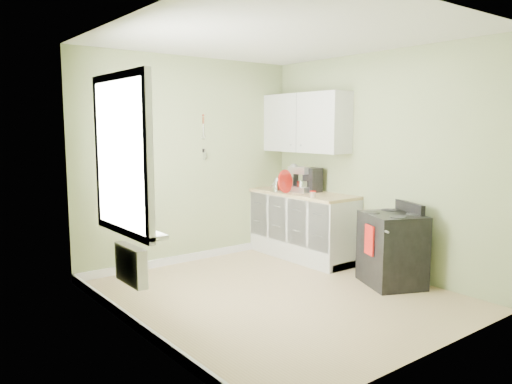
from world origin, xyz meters
TOP-DOWN VIEW (x-y plane):
  - floor at (0.00, 0.00)m, footprint 3.20×3.60m
  - ceiling at (0.00, 0.00)m, footprint 3.20×3.60m
  - wall_back at (0.00, 1.81)m, footprint 3.20×0.02m
  - wall_left at (-1.61, 0.00)m, footprint 0.02×3.60m
  - wall_right at (1.61, 0.00)m, footprint 0.02×3.60m
  - base_cabinets at (1.30, 1.00)m, footprint 0.60×1.60m
  - countertop at (1.29, 1.00)m, footprint 0.64×1.60m
  - upper_cabinets at (1.43, 1.10)m, footprint 0.35×1.40m
  - window at (-1.58, 0.30)m, footprint 0.06×1.14m
  - window_sill at (-1.51, 0.30)m, footprint 0.18×1.14m
  - radiator at (-1.54, 0.25)m, footprint 0.12×0.50m
  - wall_utensils at (0.20, 1.78)m, footprint 0.02×0.14m
  - stove at (1.28, -0.51)m, footprint 0.84×0.85m
  - stand_mixer at (1.27, 1.06)m, footprint 0.23×0.34m
  - kettle at (1.05, 1.26)m, footprint 0.19×0.11m
  - coffee_maker at (1.41, 0.94)m, footprint 0.20×0.22m
  - red_tray at (1.05, 1.09)m, footprint 0.32×0.13m
  - jar at (1.05, 0.55)m, footprint 0.08×0.08m
  - plant_a at (-1.50, 0.03)m, footprint 0.19×0.20m
  - plant_b at (-1.50, 0.19)m, footprint 0.21×0.22m
  - plant_c at (-1.50, 0.71)m, footprint 0.24×0.24m

SIDE VIEW (x-z plane):
  - floor at x=0.00m, z-range -0.02..0.00m
  - stove at x=1.28m, z-range -0.05..0.89m
  - base_cabinets at x=1.30m, z-range 0.00..0.87m
  - radiator at x=-1.54m, z-range 0.38..0.73m
  - window_sill at x=-1.51m, z-range 0.86..0.90m
  - countertop at x=1.29m, z-range 0.87..0.91m
  - jar at x=1.05m, z-range 0.91..0.99m
  - kettle at x=1.05m, z-range 0.91..1.10m
  - plant_b at x=-1.50m, z-range 0.90..1.21m
  - plant_a at x=-1.50m, z-range 0.90..1.22m
  - plant_c at x=-1.50m, z-range 0.90..1.22m
  - coffee_maker at x=1.41m, z-range 0.90..1.23m
  - red_tray at x=1.05m, z-range 0.91..1.23m
  - stand_mixer at x=1.27m, z-range 0.88..1.27m
  - wall_back at x=0.00m, z-range 0.00..2.70m
  - wall_left at x=-1.61m, z-range 0.00..2.70m
  - wall_right at x=1.61m, z-range 0.00..2.70m
  - window at x=-1.58m, z-range 0.83..2.27m
  - wall_utensils at x=0.20m, z-range 1.27..1.85m
  - upper_cabinets at x=1.43m, z-range 1.45..2.25m
  - ceiling at x=0.00m, z-range 2.70..2.72m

